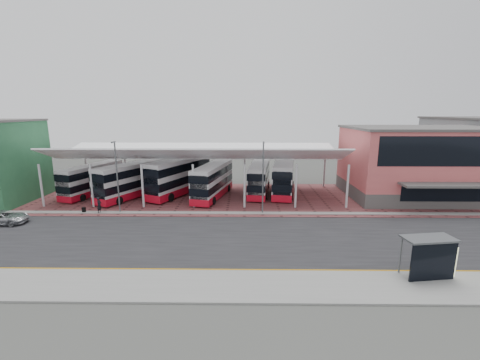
{
  "coord_description": "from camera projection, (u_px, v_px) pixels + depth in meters",
  "views": [
    {
      "loc": [
        -0.05,
        -27.97,
        11.24
      ],
      "look_at": [
        -0.53,
        7.68,
        3.55
      ],
      "focal_mm": 24.0,
      "sensor_mm": 36.0,
      "label": 1
    }
  ],
  "objects": [
    {
      "name": "yellow_line_far",
      "position": [
        245.0,
        269.0,
        23.16
      ],
      "size": [
        120.0,
        0.12,
        0.01
      ],
      "primitive_type": "cube",
      "color": "#C28303",
      "rests_on": "road"
    },
    {
      "name": "north_kerb",
      "position": [
        245.0,
        213.0,
        35.76
      ],
      "size": [
        120.0,
        0.8,
        0.14
      ],
      "primitive_type": "cube",
      "color": "slate",
      "rests_on": "ground"
    },
    {
      "name": "bus_5",
      "position": [
        284.0,
        177.0,
        44.11
      ],
      "size": [
        4.2,
        11.12,
        4.48
      ],
      "rotation": [
        0.0,
        0.0,
        -0.16
      ],
      "color": "silver",
      "rests_on": "forecourt"
    },
    {
      "name": "sidewalk",
      "position": [
        245.0,
        286.0,
        20.9
      ],
      "size": [
        120.0,
        4.0,
        0.14
      ],
      "primitive_type": "cube",
      "color": "slate",
      "rests_on": "ground"
    },
    {
      "name": "bus_2",
      "position": [
        179.0,
        176.0,
        43.81
      ],
      "size": [
        7.37,
        11.91,
        4.88
      ],
      "rotation": [
        0.0,
        0.0,
        -0.43
      ],
      "color": "silver",
      "rests_on": "forecourt"
    },
    {
      "name": "lamp_east",
      "position": [
        263.0,
        175.0,
        34.9
      ],
      "size": [
        0.16,
        0.9,
        8.07
      ],
      "color": "#53565A",
      "rests_on": "ground"
    },
    {
      "name": "bus_3",
      "position": [
        213.0,
        181.0,
        42.09
      ],
      "size": [
        4.73,
        10.81,
        4.34
      ],
      "rotation": [
        0.0,
        0.0,
        -0.23
      ],
      "color": "silver",
      "rests_on": "forecourt"
    },
    {
      "name": "lamp_west",
      "position": [
        117.0,
        175.0,
        35.11
      ],
      "size": [
        0.16,
        0.9,
        8.07
      ],
      "color": "#53565A",
      "rests_on": "ground"
    },
    {
      "name": "bus_4",
      "position": [
        259.0,
        179.0,
        44.07
      ],
      "size": [
        3.56,
        10.25,
        4.14
      ],
      "rotation": [
        0.0,
        0.0,
        -0.13
      ],
      "color": "silver",
      "rests_on": "forecourt"
    },
    {
      "name": "ground",
      "position": [
        245.0,
        235.0,
        29.71
      ],
      "size": [
        140.0,
        140.0,
        0.0
      ],
      "primitive_type": "plane",
      "color": "#3F403C"
    },
    {
      "name": "bus_1",
      "position": [
        132.0,
        180.0,
        42.14
      ],
      "size": [
        7.02,
        10.92,
        4.5
      ],
      "rotation": [
        0.0,
        0.0,
        -0.45
      ],
      "color": "silver",
      "rests_on": "forecourt"
    },
    {
      "name": "bus_shelter",
      "position": [
        435.0,
        254.0,
        21.48
      ],
      "size": [
        3.64,
        2.04,
        2.77
      ],
      "rotation": [
        0.0,
        0.0,
        0.14
      ],
      "color": "black",
      "rests_on": "sidewalk"
    },
    {
      "name": "suitcase",
      "position": [
        84.0,
        210.0,
        35.96
      ],
      "size": [
        0.36,
        0.26,
        0.61
      ],
      "primitive_type": "cube",
      "color": "black",
      "rests_on": "forecourt"
    },
    {
      "name": "shop_green",
      "position": [
        3.0,
        161.0,
        39.75
      ],
      "size": [
        6.4,
        10.2,
        10.22
      ],
      "color": "#2F7244",
      "rests_on": "ground"
    },
    {
      "name": "canopy",
      "position": [
        199.0,
        153.0,
        42.19
      ],
      "size": [
        37.0,
        11.63,
        7.07
      ],
      "color": "silver",
      "rests_on": "ground"
    },
    {
      "name": "pedestrian",
      "position": [
        99.0,
        205.0,
        35.65
      ],
      "size": [
        0.53,
        0.73,
        1.84
      ],
      "primitive_type": "imported",
      "rotation": [
        0.0,
        0.0,
        1.43
      ],
      "color": "black",
      "rests_on": "forecourt"
    },
    {
      "name": "road",
      "position": [
        245.0,
        239.0,
        28.73
      ],
      "size": [
        120.0,
        14.0,
        0.02
      ],
      "primitive_type": "cube",
      "color": "black",
      "rests_on": "ground"
    },
    {
      "name": "yellow_line_near",
      "position": [
        245.0,
        272.0,
        22.87
      ],
      "size": [
        120.0,
        0.12,
        0.01
      ],
      "primitive_type": "cube",
      "color": "#C28303",
      "rests_on": "road"
    },
    {
      "name": "silver_car",
      "position": [
        3.0,
        217.0,
        32.48
      ],
      "size": [
        4.81,
        2.44,
        1.3
      ],
      "primitive_type": "imported",
      "rotation": [
        0.0,
        0.0,
        1.63
      ],
      "color": "#AAADB1",
      "rests_on": "road"
    },
    {
      "name": "terminal",
      "position": [
        420.0,
        162.0,
        42.04
      ],
      "size": [
        18.4,
        14.4,
        9.25
      ],
      "color": "#4F4C4A",
      "rests_on": "ground"
    },
    {
      "name": "bus_0",
      "position": [
        92.0,
        180.0,
        43.43
      ],
      "size": [
        5.1,
        10.19,
        4.1
      ],
      "rotation": [
        0.0,
        0.0,
        -0.3
      ],
      "color": "silver",
      "rests_on": "forecourt"
    },
    {
      "name": "forecourt",
      "position": [
        260.0,
        198.0,
        42.39
      ],
      "size": [
        72.0,
        16.0,
        0.06
      ],
      "primitive_type": "cube",
      "color": "brown",
      "rests_on": "ground"
    }
  ]
}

